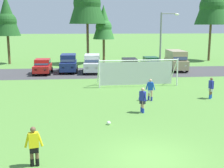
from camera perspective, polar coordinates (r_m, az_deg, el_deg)
The scene contains 18 objects.
ground_plane at distance 27.06m, azimuth 0.27°, elevation -0.55°, with size 400.00×400.00×0.00m, color #518438.
parking_lot_strip at distance 35.57m, azimuth -1.19°, elevation 2.27°, with size 52.00×8.40×0.01m, color #3D3D3F.
soccer_ball at distance 16.77m, azimuth -0.64°, elevation -7.54°, with size 0.22×0.22×0.22m.
soccer_goal at distance 27.78m, azimuth 4.89°, elevation 2.42°, with size 7.51×2.31×2.57m.
referee at distance 12.22m, azimuth -14.91°, elevation -11.64°, with size 0.75×0.33×1.64m.
player_striker_near at distance 18.97m, azimuth 5.94°, elevation -3.14°, with size 0.46×0.68×1.64m.
player_midfield_center at distance 23.76m, azimuth 18.64°, elevation -0.76°, with size 0.33×0.74×1.64m.
player_defender_far at distance 22.12m, azimuth 7.44°, elevation -1.11°, with size 0.72×0.39×1.64m.
parked_car_slot_far_left at distance 35.41m, azimuth -13.29°, elevation 3.36°, with size 2.06×4.21×1.72m.
parked_car_slot_left at distance 36.07m, azimuth -8.43°, elevation 4.05°, with size 2.15×4.61×2.16m.
parked_car_slot_center_left at distance 35.46m, azimuth -3.86°, elevation 4.03°, with size 2.33×4.70×2.16m.
parked_car_slot_center at distance 35.41m, azimuth 3.41°, elevation 3.64°, with size 2.13×4.25×1.72m.
parked_car_slot_center_right at distance 37.20m, azimuth 7.59°, elevation 3.92°, with size 2.10×4.23×1.72m.
parked_car_slot_right at distance 37.88m, azimuth 12.30°, elevation 4.60°, with size 2.37×4.89×2.52m.
tree_left_edge at distance 45.96m, azimuth -19.77°, elevation 12.14°, with size 3.71×3.71×9.91m.
tree_center_back at distance 44.73m, azimuth -1.63°, elevation 11.68°, with size 3.24×3.24×8.63m.
tree_mid_right at distance 50.34m, azimuth 18.87°, elevation 15.14°, with size 5.18×5.18×13.82m.
street_lamp at distance 30.94m, azimuth 9.71°, elevation 7.41°, with size 2.00×0.32×6.85m.
Camera 1 is at (-2.77, -11.35, 5.47)m, focal length 47.15 mm.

